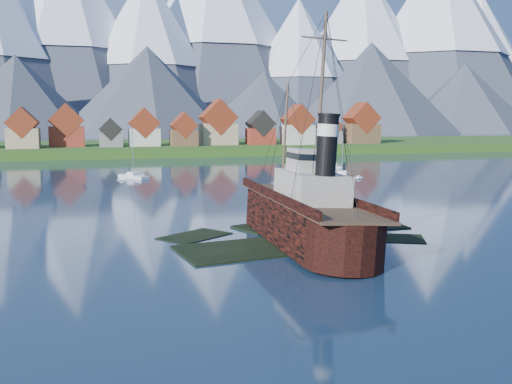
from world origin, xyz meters
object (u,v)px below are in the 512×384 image
object	(u,v)px
tugboat_wreck	(298,212)
sailboat_e	(332,167)
sailboat_d	(342,176)
sailboat_c	(134,177)

from	to	relation	value
tugboat_wreck	sailboat_e	distance (m)	92.73
tugboat_wreck	sailboat_d	world-z (taller)	tugboat_wreck
sailboat_c	sailboat_e	xyz separation A→B (m)	(53.98, 12.30, -0.04)
tugboat_wreck	sailboat_d	xyz separation A→B (m)	(32.67, 59.77, -2.97)
tugboat_wreck	sailboat_c	xyz separation A→B (m)	(-13.58, 71.11, -3.00)
sailboat_d	sailboat_e	distance (m)	24.87
tugboat_wreck	sailboat_c	distance (m)	72.45
sailboat_c	sailboat_d	bearing A→B (deg)	-44.78
sailboat_d	sailboat_c	bearing A→B (deg)	-165.39
sailboat_e	sailboat_d	bearing A→B (deg)	-105.81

